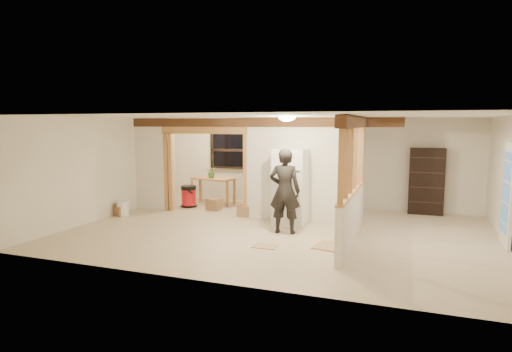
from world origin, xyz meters
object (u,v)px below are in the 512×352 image
at_px(woman, 285,191).
at_px(shop_vac, 189,196).
at_px(work_table, 213,191).
at_px(bookshelf, 426,181).
at_px(refrigerator, 290,187).

relative_size(woman, shop_vac, 2.98).
distance_m(work_table, bookshelf, 5.88).
xyz_separation_m(refrigerator, bookshelf, (3.03, 2.25, -0.02)).
relative_size(work_table, bookshelf, 0.71).
relative_size(work_table, shop_vac, 1.99).
distance_m(woman, bookshelf, 4.27).
bearing_deg(woman, refrigerator, -86.27).
distance_m(shop_vac, bookshelf, 6.43).
relative_size(woman, work_table, 1.50).
bearing_deg(bookshelf, work_table, -174.59).
xyz_separation_m(shop_vac, bookshelf, (6.29, 1.23, 0.56)).
bearing_deg(woman, work_table, -44.99).
xyz_separation_m(woman, bookshelf, (2.92, 3.12, -0.05)).
height_order(refrigerator, work_table, refrigerator).
relative_size(woman, bookshelf, 1.06).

